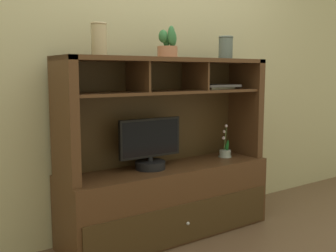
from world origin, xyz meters
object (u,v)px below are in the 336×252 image
media_console (168,182)px  ceramic_vase (99,39)px  potted_orchid (225,152)px  magazine_stack_left (216,86)px  tv_monitor (150,148)px  accent_vase (226,48)px  potted_succulent (168,47)px

media_console → ceramic_vase: bearing=179.2°
potted_orchid → magazine_stack_left: magazine_stack_left is taller
tv_monitor → accent_vase: 0.99m
media_console → potted_succulent: size_ratio=7.33×
potted_orchid → accent_vase: size_ratio=1.53×
magazine_stack_left → ceramic_vase: bearing=-179.5°
potted_succulent → magazine_stack_left: bearing=2.5°
potted_orchid → accent_vase: accent_vase is taller
potted_orchid → potted_succulent: (-0.57, -0.00, 0.83)m
tv_monitor → ceramic_vase: (-0.37, 0.01, 0.74)m
tv_monitor → accent_vase: size_ratio=2.77×
ceramic_vase → potted_succulent: bearing=-1.3°
magazine_stack_left → ceramic_vase: (-1.00, -0.01, 0.32)m
tv_monitor → accent_vase: (0.68, -0.03, 0.73)m
accent_vase → magazine_stack_left: bearing=133.3°
potted_succulent → ceramic_vase: size_ratio=1.04×
media_console → potted_succulent: 0.99m
potted_orchid → potted_succulent: potted_succulent is taller
media_console → accent_vase: accent_vase is taller
ceramic_vase → tv_monitor: bearing=-1.8°
magazine_stack_left → potted_succulent: bearing=-177.5°
media_console → tv_monitor: media_console is taller
tv_monitor → accent_vase: accent_vase is taller
media_console → magazine_stack_left: media_console is taller
accent_vase → tv_monitor: bearing=177.5°
media_console → magazine_stack_left: (0.48, 0.02, 0.70)m
potted_orchid → accent_vase: bearing=-142.7°
media_console → potted_succulent: potted_succulent is taller
potted_succulent → ceramic_vase: (-0.53, 0.01, 0.03)m
potted_orchid → tv_monitor: bearing=-179.9°
media_console → potted_succulent: (0.00, -0.00, 0.99)m
magazine_stack_left → potted_succulent: 0.56m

